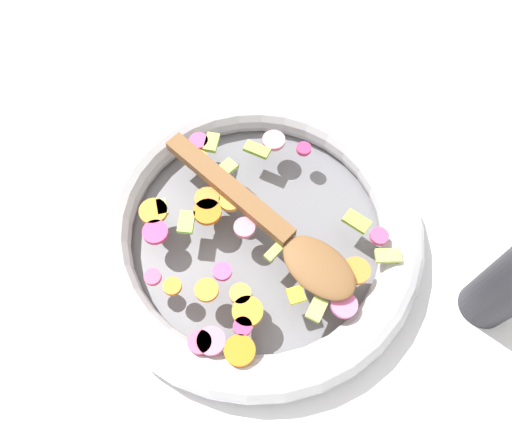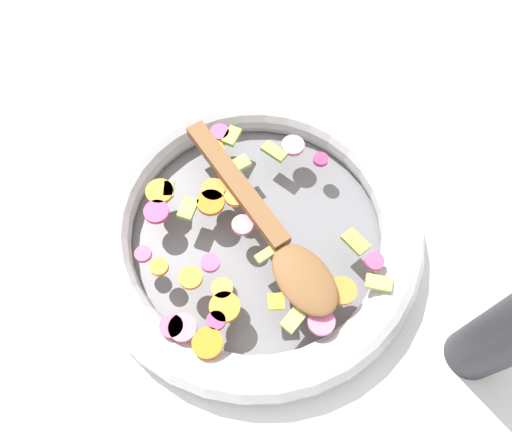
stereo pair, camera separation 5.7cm
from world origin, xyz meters
The scene contains 4 objects.
ground_plane centered at (0.00, 0.00, 0.00)m, with size 4.00×4.00×0.00m, color silver.
skillet centered at (0.00, 0.00, 0.02)m, with size 0.40×0.40×0.05m.
chopped_vegetables centered at (0.03, 0.01, 0.05)m, with size 0.27×0.30×0.01m.
wooden_spoon centered at (0.00, 0.03, 0.06)m, with size 0.06×0.28×0.01m.
Camera 1 is at (0.17, 0.19, 0.56)m, focal length 35.00 mm.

